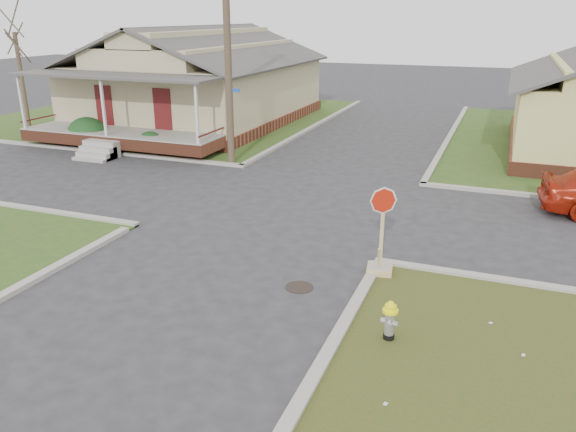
% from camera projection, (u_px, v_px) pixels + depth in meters
% --- Properties ---
extents(ground, '(120.00, 120.00, 0.00)m').
position_uv_depth(ground, '(223.00, 264.00, 13.82)').
color(ground, '#2B2B2D').
rests_on(ground, ground).
extents(verge_far_left, '(19.00, 19.00, 0.05)m').
position_uv_depth(verge_far_left, '(169.00, 115.00, 34.02)').
color(verge_far_left, '#2C4E1B').
rests_on(verge_far_left, ground).
extents(curbs, '(80.00, 40.00, 0.12)m').
position_uv_depth(curbs, '(294.00, 204.00, 18.21)').
color(curbs, '#9F9B90').
rests_on(curbs, ground).
extents(manhole, '(0.64, 0.64, 0.01)m').
position_uv_depth(manhole, '(299.00, 287.00, 12.63)').
color(manhole, black).
rests_on(manhole, ground).
extents(corner_house, '(10.10, 15.50, 5.30)m').
position_uv_depth(corner_house, '(199.00, 82.00, 31.08)').
color(corner_house, brown).
rests_on(corner_house, ground).
extents(utility_pole, '(1.80, 0.28, 9.00)m').
position_uv_depth(utility_pole, '(228.00, 46.00, 21.48)').
color(utility_pole, '#3C2E22').
rests_on(utility_pole, ground).
extents(tree_far_left, '(0.22, 0.22, 4.90)m').
position_uv_depth(tree_far_left, '(22.00, 81.00, 29.62)').
color(tree_far_left, '#3C2E22').
rests_on(tree_far_left, verge_far_left).
extents(fire_hydrant, '(0.29, 0.29, 0.79)m').
position_uv_depth(fire_hydrant, '(390.00, 318.00, 10.41)').
color(fire_hydrant, black).
rests_on(fire_hydrant, ground).
extents(stop_sign, '(0.60, 0.58, 2.11)m').
position_uv_depth(stop_sign, '(380.00, 254.00, 13.12)').
color(stop_sign, tan).
rests_on(stop_sign, ground).
extents(hedge_left, '(1.65, 1.35, 1.26)m').
position_uv_depth(hedge_left, '(88.00, 133.00, 25.70)').
color(hedge_left, '#153C18').
rests_on(hedge_left, verge_far_left).
extents(hedge_right, '(1.29, 1.06, 0.98)m').
position_uv_depth(hedge_right, '(151.00, 142.00, 24.61)').
color(hedge_right, '#153C18').
rests_on(hedge_right, verge_far_left).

